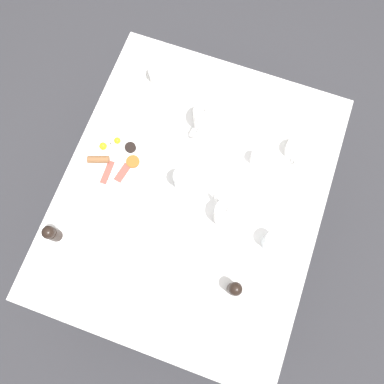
# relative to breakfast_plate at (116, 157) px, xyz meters

# --- Properties ---
(ground_plane) EXTENTS (8.00, 8.00, 0.00)m
(ground_plane) POSITION_rel_breakfast_plate_xyz_m (0.34, -0.04, -0.77)
(ground_plane) COLOR #333338
(table) EXTENTS (1.03, 1.24, 0.76)m
(table) POSITION_rel_breakfast_plate_xyz_m (0.34, -0.04, -0.07)
(table) COLOR white
(table) RESTS_ON ground_plane
(breakfast_plate) EXTENTS (0.27, 0.27, 0.04)m
(breakfast_plate) POSITION_rel_breakfast_plate_xyz_m (0.00, 0.00, 0.00)
(breakfast_plate) COLOR white
(breakfast_plate) RESTS_ON table
(teapot_near) EXTENTS (0.16, 0.13, 0.13)m
(teapot_near) POSITION_rel_breakfast_plate_xyz_m (0.50, -0.08, 0.04)
(teapot_near) COLOR white
(teapot_near) RESTS_ON table
(teapot_far) EXTENTS (0.10, 0.19, 0.13)m
(teapot_far) POSITION_rel_breakfast_plate_xyz_m (0.29, 0.27, 0.04)
(teapot_far) COLOR white
(teapot_far) RESTS_ON table
(teacup_with_saucer_left) EXTENTS (0.15, 0.15, 0.07)m
(teacup_with_saucer_left) POSITION_rel_breakfast_plate_xyz_m (0.03, 0.40, 0.02)
(teacup_with_saucer_left) COLOR white
(teacup_with_saucer_left) RESTS_ON table
(teacup_with_saucer_right) EXTENTS (0.15, 0.15, 0.07)m
(teacup_with_saucer_right) POSITION_rel_breakfast_plate_xyz_m (0.68, 0.27, 0.02)
(teacup_with_saucer_right) COLOR white
(teacup_with_saucer_right) RESTS_ON table
(water_glass_tall) EXTENTS (0.07, 0.07, 0.09)m
(water_glass_tall) POSITION_rel_breakfast_plate_xyz_m (0.69, -0.12, 0.04)
(water_glass_tall) COLOR white
(water_glass_tall) RESTS_ON table
(water_glass_short) EXTENTS (0.07, 0.07, 0.10)m
(water_glass_short) POSITION_rel_breakfast_plate_xyz_m (0.29, -0.01, 0.04)
(water_glass_short) COLOR white
(water_glass_short) RESTS_ON table
(creamer_jug) EXTENTS (0.08, 0.06, 0.07)m
(creamer_jug) POSITION_rel_breakfast_plate_xyz_m (0.54, 0.18, 0.02)
(creamer_jug) COLOR white
(creamer_jug) RESTS_ON table
(pepper_grinder) EXTENTS (0.05, 0.05, 0.11)m
(pepper_grinder) POSITION_rel_breakfast_plate_xyz_m (0.61, -0.33, 0.05)
(pepper_grinder) COLOR black
(pepper_grinder) RESTS_ON table
(salt_grinder) EXTENTS (0.05, 0.05, 0.11)m
(salt_grinder) POSITION_rel_breakfast_plate_xyz_m (-0.09, -0.37, 0.05)
(salt_grinder) COLOR black
(salt_grinder) RESTS_ON table
(napkin_folded) EXTENTS (0.14, 0.15, 0.01)m
(napkin_folded) POSITION_rel_breakfast_plate_xyz_m (0.20, -0.42, -0.01)
(napkin_folded) COLOR white
(napkin_folded) RESTS_ON table
(fork_by_plate) EXTENTS (0.13, 0.14, 0.00)m
(fork_by_plate) POSITION_rel_breakfast_plate_xyz_m (0.50, 0.39, -0.01)
(fork_by_plate) COLOR silver
(fork_by_plate) RESTS_ON table
(knife_by_plate) EXTENTS (0.15, 0.14, 0.00)m
(knife_by_plate) POSITION_rel_breakfast_plate_xyz_m (0.51, -0.45, -0.01)
(knife_by_plate) COLOR silver
(knife_by_plate) RESTS_ON table
(spoon_for_tea) EXTENTS (0.16, 0.05, 0.00)m
(spoon_for_tea) POSITION_rel_breakfast_plate_xyz_m (-0.06, -0.53, -0.01)
(spoon_for_tea) COLOR silver
(spoon_for_tea) RESTS_ON table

